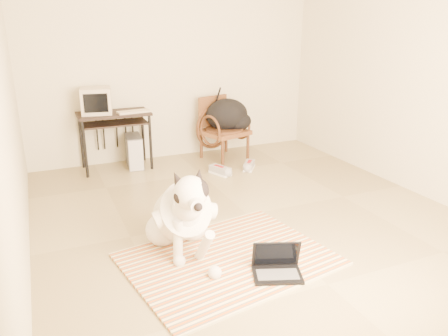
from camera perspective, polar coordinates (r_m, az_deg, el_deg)
floor at (r=4.38m, az=3.09°, el=-6.12°), size 4.50×4.50×0.00m
wall_back at (r=6.08m, az=-6.47°, el=14.04°), size 4.50×0.00×4.50m
wall_left at (r=3.58m, az=-26.88°, el=8.90°), size 0.00×4.50×4.50m
wall_right at (r=5.22m, az=23.89°, el=11.83°), size 0.00×4.50×4.50m
rug at (r=3.60m, az=0.60°, el=-11.81°), size 1.75×1.45×0.02m
dog at (r=3.60m, az=-5.53°, el=-6.19°), size 0.55×1.14×0.82m
laptop at (r=3.39m, az=6.91°, el=-12.61°), size 0.43×0.37×0.25m
computer_desk at (r=5.70m, az=-14.15°, el=5.99°), size 0.89×0.50×0.74m
crt_monitor at (r=5.65m, az=-16.34°, el=8.43°), size 0.41×0.40×0.32m
desk_keyboard at (r=5.62m, az=-11.74°, el=7.22°), size 0.41×0.19×0.03m
pc_tower at (r=5.84m, az=-11.67°, el=2.16°), size 0.23×0.46×0.42m
rattan_chair at (r=6.06m, az=-0.26°, el=5.26°), size 0.69×0.68×0.84m
backpack at (r=6.05m, az=0.64°, el=6.83°), size 0.62×0.49×0.44m
sneaker_left at (r=5.47m, az=-0.51°, el=-0.36°), size 0.22×0.32×0.11m
sneaker_right at (r=5.68m, az=3.31°, el=0.30°), size 0.26×0.29×0.10m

